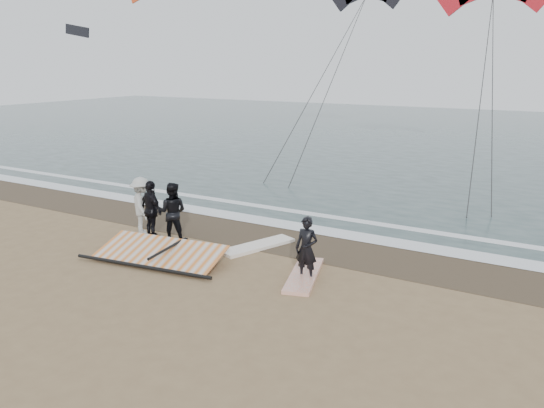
{
  "coord_description": "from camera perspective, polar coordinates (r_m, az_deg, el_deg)",
  "views": [
    {
      "loc": [
        7.34,
        -10.01,
        5.6
      ],
      "look_at": [
        -0.05,
        3.0,
        1.6
      ],
      "focal_mm": 35.0,
      "sensor_mm": 36.0,
      "label": 1
    }
  ],
  "objects": [
    {
      "name": "board_cream",
      "position": [
        16.63,
        -1.53,
        -4.52
      ],
      "size": [
        1.56,
        2.58,
        0.1
      ],
      "primitive_type": "cube",
      "rotation": [
        0.0,
        0.0,
        -0.38
      ],
      "color": "white",
      "rests_on": "ground"
    },
    {
      "name": "sea",
      "position": [
        43.98,
        19.9,
        6.79
      ],
      "size": [
        120.0,
        54.0,
        0.02
      ],
      "primitive_type": "cube",
      "color": "#233838",
      "rests_on": "ground"
    },
    {
      "name": "board_white",
      "position": [
        14.46,
        3.46,
        -7.63
      ],
      "size": [
        1.36,
        2.6,
        0.1
      ],
      "primitive_type": "cube",
      "rotation": [
        0.0,
        0.0,
        0.28
      ],
      "color": "silver",
      "rests_on": "ground"
    },
    {
      "name": "ground",
      "position": [
        13.62,
        -6.15,
        -9.41
      ],
      "size": [
        120.0,
        120.0,
        0.0
      ],
      "primitive_type": "plane",
      "color": "#8C704C",
      "rests_on": "ground"
    },
    {
      "name": "foam_far",
      "position": [
        19.87,
        6.7,
        -1.42
      ],
      "size": [
        120.0,
        0.45,
        0.01
      ],
      "primitive_type": "cube",
      "color": "white",
      "rests_on": "sea"
    },
    {
      "name": "foam_near",
      "position": [
        18.38,
        4.61,
        -2.73
      ],
      "size": [
        120.0,
        0.9,
        0.01
      ],
      "primitive_type": "cube",
      "color": "white",
      "rests_on": "sea"
    },
    {
      "name": "wet_sand",
      "position": [
        17.19,
        2.62,
        -4.03
      ],
      "size": [
        120.0,
        2.8,
        0.01
      ],
      "primitive_type": "cube",
      "color": "#4C3D2B",
      "rests_on": "ground"
    },
    {
      "name": "trio_cluster",
      "position": [
        17.78,
        -12.58,
        -0.5
      ],
      "size": [
        2.68,
        1.37,
        1.95
      ],
      "color": "black",
      "rests_on": "ground"
    },
    {
      "name": "man_main",
      "position": [
        14.0,
        3.73,
        -4.82
      ],
      "size": [
        0.64,
        0.43,
        1.73
      ],
      "primitive_type": "imported",
      "rotation": [
        0.0,
        0.0,
        -0.02
      ],
      "color": "black",
      "rests_on": "ground"
    },
    {
      "name": "sail_rig",
      "position": [
        15.94,
        -11.78,
        -5.18
      ],
      "size": [
        4.39,
        2.18,
        0.5
      ],
      "color": "black",
      "rests_on": "ground"
    }
  ]
}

